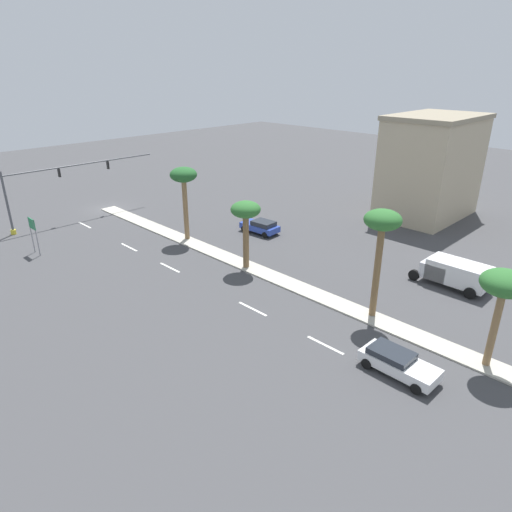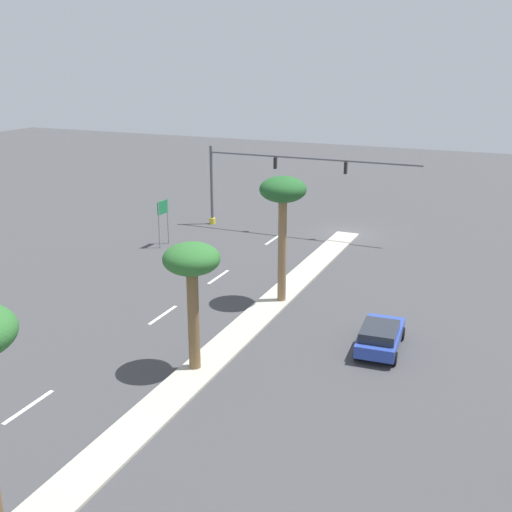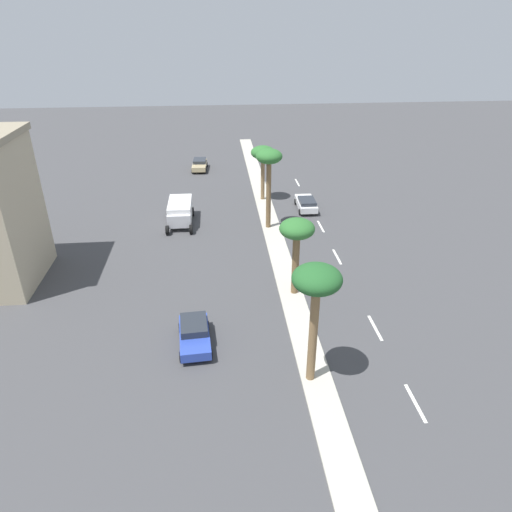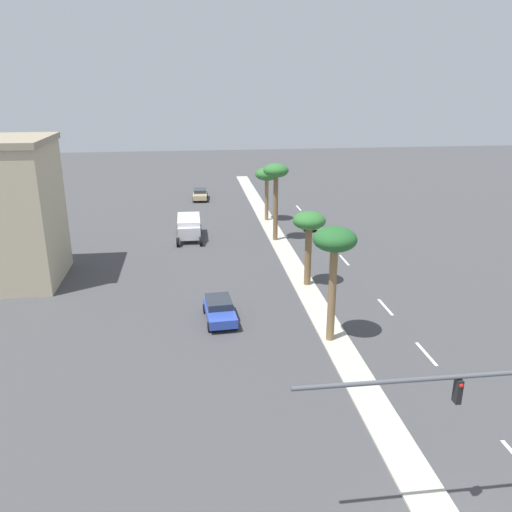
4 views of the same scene
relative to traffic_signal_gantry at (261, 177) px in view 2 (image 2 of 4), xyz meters
name	(u,v)px [view 2 (image 2 of 4)]	position (x,y,z in m)	size (l,w,h in m)	color
ground_plane	(156,411)	(-7.03, 27.13, -4.33)	(160.00, 160.00, 0.00)	#424244
lane_stripe_left	(273,240)	(-2.10, 2.51, -4.33)	(0.20, 2.80, 0.01)	silver
lane_stripe_outboard	(218,277)	(-2.10, 11.84, -4.33)	(0.20, 2.80, 0.01)	silver
lane_stripe_rear	(163,315)	(-2.10, 18.63, -4.33)	(0.20, 2.80, 0.01)	silver
lane_stripe_leading	(29,407)	(-2.10, 28.94, -4.33)	(0.20, 2.80, 0.01)	silver
traffic_signal_gantry	(261,177)	(0.00, 0.00, 0.00)	(17.50, 0.53, 6.65)	#515459
directional_road_sign	(163,214)	(4.83, 7.20, -1.84)	(0.10, 1.38, 3.46)	gray
palm_tree_inboard	(283,197)	(-7.40, 14.17, 1.89)	(2.62, 2.62, 7.26)	olive
palm_tree_leading	(192,267)	(-6.78, 23.41, 0.63)	(2.52, 2.52, 5.89)	brown
sedan_blue_inboard	(380,336)	(-14.05, 18.08, -3.59)	(2.21, 4.27, 1.39)	#2D47AD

